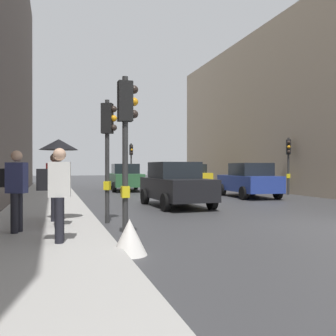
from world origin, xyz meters
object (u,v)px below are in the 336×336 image
object	(u,v)px
traffic_light_far_median	(131,157)
car_dark_suv	(176,184)
car_yellow_taxi	(191,176)
traffic_light_near_right	(108,138)
warning_sign_triangle	(129,237)
car_blue_van	(249,180)
pedestrian_with_black_backpack	(57,189)
traffic_light_mid_street	(288,155)
pedestrian_with_grey_backpack	(15,186)
traffic_light_near_left	(126,128)
pedestrian_in_dark_coat	(58,186)
car_silver_hatchback	(163,174)
pedestrian_with_umbrella	(58,157)
car_green_estate	(126,177)

from	to	relation	value
traffic_light_far_median	car_dark_suv	world-z (taller)	traffic_light_far_median
traffic_light_far_median	car_yellow_taxi	world-z (taller)	traffic_light_far_median
traffic_light_near_right	warning_sign_triangle	xyz separation A→B (m)	(-0.17, -3.92, -2.05)
car_blue_van	pedestrian_with_black_backpack	bearing A→B (deg)	-134.14
car_dark_suv	car_yellow_taxi	xyz separation A→B (m)	(5.34, 12.55, 0.00)
car_blue_van	traffic_light_near_right	bearing A→B (deg)	-140.75
traffic_light_far_median	car_dark_suv	size ratio (longest dim) A/B	0.81
traffic_light_mid_street	pedestrian_with_grey_backpack	distance (m)	16.49
traffic_light_near_left	pedestrian_in_dark_coat	xyz separation A→B (m)	(-1.36, 1.44, -1.27)
pedestrian_with_black_backpack	car_blue_van	bearing A→B (deg)	45.86
car_dark_suv	car_silver_hatchback	world-z (taller)	same
warning_sign_triangle	car_dark_suv	bearing A→B (deg)	65.97
pedestrian_with_umbrella	car_green_estate	bearing A→B (deg)	72.48
car_yellow_taxi	car_silver_hatchback	bearing A→B (deg)	93.32
car_silver_hatchback	pedestrian_with_grey_backpack	distance (m)	26.40
traffic_light_mid_street	car_green_estate	size ratio (longest dim) A/B	0.75
car_blue_van	pedestrian_with_umbrella	world-z (taller)	pedestrian_with_umbrella
traffic_light_near_left	car_blue_van	bearing A→B (deg)	49.02
car_silver_hatchback	traffic_light_mid_street	bearing A→B (deg)	-78.29
car_green_estate	car_silver_hatchback	world-z (taller)	same
car_blue_van	warning_sign_triangle	xyz separation A→B (m)	(-8.31, -10.57, -0.55)
pedestrian_with_grey_backpack	pedestrian_with_black_backpack	bearing A→B (deg)	-57.75
car_dark_suv	pedestrian_with_grey_backpack	size ratio (longest dim) A/B	2.41
car_yellow_taxi	pedestrian_with_grey_backpack	world-z (taller)	pedestrian_with_grey_backpack
car_silver_hatchback	pedestrian_with_umbrella	world-z (taller)	pedestrian_with_umbrella
pedestrian_with_umbrella	pedestrian_in_dark_coat	bearing A→B (deg)	-89.85
car_dark_suv	pedestrian_in_dark_coat	distance (m)	6.62
pedestrian_with_grey_backpack	traffic_light_near_left	bearing A→B (deg)	-21.81
pedestrian_with_black_backpack	warning_sign_triangle	size ratio (longest dim) A/B	2.72
car_dark_suv	car_yellow_taxi	world-z (taller)	same
car_yellow_taxi	car_green_estate	xyz separation A→B (m)	(-5.43, -2.34, 0.00)
pedestrian_with_umbrella	pedestrian_with_grey_backpack	xyz separation A→B (m)	(-0.90, -1.54, -0.68)
pedestrian_in_dark_coat	car_blue_van	bearing A→B (deg)	39.86
traffic_light_far_median	car_green_estate	distance (m)	6.22
car_silver_hatchback	pedestrian_with_black_backpack	bearing A→B (deg)	-110.40
traffic_light_mid_street	warning_sign_triangle	xyz separation A→B (m)	(-11.37, -11.57, -1.88)
traffic_light_far_median	car_dark_suv	distance (m)	16.17
car_yellow_taxi	pedestrian_in_dark_coat	distance (m)	19.98
pedestrian_with_umbrella	pedestrian_in_dark_coat	xyz separation A→B (m)	(0.00, -1.00, -0.71)
car_yellow_taxi	pedestrian_with_grey_backpack	distance (m)	20.89
car_yellow_taxi	car_silver_hatchback	distance (m)	6.37
traffic_light_mid_street	pedestrian_in_dark_coat	world-z (taller)	traffic_light_mid_street
car_silver_hatchback	warning_sign_triangle	bearing A→B (deg)	-107.47
car_yellow_taxi	traffic_light_near_right	bearing A→B (deg)	-117.84
car_dark_suv	car_blue_van	size ratio (longest dim) A/B	0.99
car_blue_van	pedestrian_with_grey_backpack	size ratio (longest dim) A/B	2.43
car_dark_suv	traffic_light_mid_street	bearing A→B (deg)	27.06
traffic_light_near_right	car_blue_van	bearing A→B (deg)	39.25
car_silver_hatchback	warning_sign_triangle	distance (m)	27.65
traffic_light_near_right	car_green_estate	world-z (taller)	traffic_light_near_right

